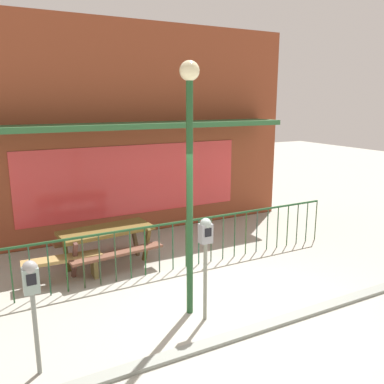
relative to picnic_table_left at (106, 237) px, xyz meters
name	(u,v)px	position (x,y,z in m)	size (l,w,h in m)	color
ground	(225,305)	(1.23, -2.46, -0.61)	(40.00, 40.00, 0.00)	#A09F92
pub_storefront	(130,131)	(1.23, 1.90, 1.90)	(8.55, 1.49, 5.05)	#4E2910
patio_fence_front	(179,236)	(1.23, -0.79, 0.05)	(7.21, 0.04, 0.97)	#1C4623
picnic_table_left	(106,237)	(0.00, 0.00, 0.00)	(1.93, 1.53, 0.79)	brown
patio_bench	(63,264)	(-0.92, -0.36, -0.26)	(1.41, 0.39, 0.48)	olive
parking_meter_near	(32,288)	(-1.66, -2.81, 0.52)	(0.18, 0.17, 1.46)	slate
parking_meter_far	(205,242)	(0.73, -2.67, 0.62)	(0.18, 0.17, 1.60)	gray
street_lamp	(190,155)	(0.63, -2.38, 1.87)	(0.28, 0.28, 3.78)	#1F4C25
curb_edge	(256,331)	(1.23, -3.29, -0.61)	(11.97, 0.20, 0.11)	gray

